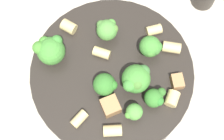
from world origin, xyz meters
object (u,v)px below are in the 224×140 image
at_px(chicken_chunk_0, 110,106).
at_px(rigatoni_1, 172,99).
at_px(rigatoni_4, 79,119).
at_px(rigatoni_3, 69,27).
at_px(broccoli_floret_2, 105,85).
at_px(rigatoni_5, 102,53).
at_px(rigatoni_2, 172,47).
at_px(broccoli_floret_4, 156,96).
at_px(rigatoni_0, 113,131).
at_px(broccoli_floret_3, 134,112).
at_px(rigatoni_6, 154,30).
at_px(chicken_chunk_1, 177,82).
at_px(broccoli_floret_6, 50,50).
at_px(pasta_bowl, 112,76).
at_px(broccoli_floret_1, 136,79).
at_px(broccoli_floret_0, 151,47).
at_px(broccoli_floret_5, 107,29).

bearing_deg(chicken_chunk_0, rigatoni_1, -135.27).
bearing_deg(rigatoni_4, rigatoni_3, -44.63).
bearing_deg(broccoli_floret_2, rigatoni_3, -22.12).
relative_size(broccoli_floret_2, chicken_chunk_0, 1.46).
bearing_deg(rigatoni_5, rigatoni_2, -138.11).
bearing_deg(broccoli_floret_4, rigatoni_0, 74.99).
bearing_deg(chicken_chunk_0, rigatoni_5, -43.33).
height_order(broccoli_floret_3, rigatoni_6, broccoli_floret_3).
xyz_separation_m(broccoli_floret_3, chicken_chunk_1, (-0.02, -0.07, -0.01)).
distance_m(broccoli_floret_6, rigatoni_6, 0.15).
relative_size(pasta_bowl, rigatoni_0, 9.51).
bearing_deg(broccoli_floret_1, rigatoni_4, 70.51).
bearing_deg(broccoli_floret_3, chicken_chunk_1, -105.90).
distance_m(broccoli_floret_0, chicken_chunk_0, 0.10).
relative_size(broccoli_floret_4, broccoli_floret_5, 0.84).
distance_m(broccoli_floret_0, broccoli_floret_5, 0.07).
distance_m(pasta_bowl, broccoli_floret_4, 0.08).
relative_size(rigatoni_5, chicken_chunk_0, 1.02).
bearing_deg(rigatoni_4, broccoli_floret_5, -69.33).
height_order(rigatoni_5, chicken_chunk_0, chicken_chunk_0).
height_order(broccoli_floret_5, broccoli_floret_6, broccoli_floret_6).
relative_size(pasta_bowl, broccoli_floret_1, 5.15).
relative_size(broccoli_floret_1, rigatoni_1, 2.23).
relative_size(broccoli_floret_0, chicken_chunk_0, 1.56).
height_order(broccoli_floret_3, broccoli_floret_6, broccoli_floret_6).
height_order(broccoli_floret_2, rigatoni_6, broccoli_floret_2).
relative_size(broccoli_floret_0, rigatoni_1, 1.82).
relative_size(pasta_bowl, broccoli_floret_3, 7.53).
xyz_separation_m(rigatoni_1, rigatoni_6, (0.08, -0.07, -0.00)).
height_order(pasta_bowl, rigatoni_2, rigatoni_2).
relative_size(pasta_bowl, chicken_chunk_1, 11.70).
bearing_deg(rigatoni_4, broccoli_floret_0, -97.90).
xyz_separation_m(broccoli_floret_2, chicken_chunk_1, (-0.07, -0.07, -0.01)).
xyz_separation_m(broccoli_floret_1, broccoli_floret_5, (0.08, -0.04, -0.00)).
height_order(rigatoni_0, rigatoni_3, rigatoni_3).
bearing_deg(broccoli_floret_5, rigatoni_4, 110.67).
relative_size(broccoli_floret_6, rigatoni_3, 2.04).
bearing_deg(rigatoni_5, rigatoni_4, 110.38).
bearing_deg(broccoli_floret_6, chicken_chunk_0, 174.83).
height_order(rigatoni_2, rigatoni_4, rigatoni_2).
bearing_deg(broccoli_floret_3, rigatoni_3, -17.01).
bearing_deg(broccoli_floret_2, broccoli_floret_6, 4.54).
xyz_separation_m(rigatoni_3, rigatoni_4, (-0.10, 0.10, -0.00)).
distance_m(pasta_bowl, chicken_chunk_1, 0.10).
distance_m(broccoli_floret_5, broccoli_floret_6, 0.09).
height_order(broccoli_floret_5, rigatoni_3, broccoli_floret_5).
relative_size(broccoli_floret_0, broccoli_floret_4, 1.19).
bearing_deg(rigatoni_0, broccoli_floret_4, -105.01).
distance_m(broccoli_floret_2, rigatoni_5, 0.05).
relative_size(broccoli_floret_4, broccoli_floret_6, 0.74).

